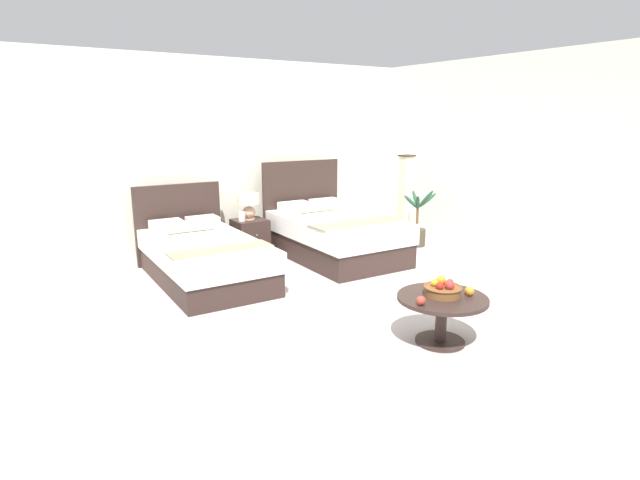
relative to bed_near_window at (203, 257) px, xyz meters
The scene contains 14 objects.
ground_plane 1.86m from the bed_near_window, 57.00° to the right, with size 9.90×9.34×0.02m, color #BBAFAA.
wall_back 2.02m from the bed_near_window, 53.10° to the left, with size 9.90×0.12×2.88m, color white.
wall_side_right 4.45m from the bed_near_window, 15.35° to the right, with size 0.12×4.94×2.88m, color white.
bed_near_window is the anchor object (origin of this frame).
bed_near_corner 2.00m from the bed_near_window, ahead, with size 1.38×2.13×1.35m.
nightstand 1.25m from the bed_near_window, 36.76° to the left, with size 0.47×0.47×0.55m.
table_lamp 1.36m from the bed_near_window, 37.48° to the left, with size 0.32×0.32×0.39m.
vase 1.16m from the bed_near_window, 39.42° to the left, with size 0.10×0.10×0.14m.
coffee_table 3.19m from the bed_near_window, 68.63° to the right, with size 0.82×0.82×0.45m.
fruit_bowl 3.18m from the bed_near_window, 68.19° to the right, with size 0.35×0.35×0.16m.
loose_apple 3.14m from the bed_near_window, 74.39° to the right, with size 0.08×0.08×0.08m.
loose_orange 3.38m from the bed_near_window, 65.89° to the right, with size 0.09×0.09×0.09m.
floor_lamp_corner 3.74m from the bed_near_window, ahead, with size 0.22×0.22×1.42m.
potted_palm 3.52m from the bed_near_window, ahead, with size 0.55×0.50×0.94m.
Camera 1 is at (-3.12, -4.45, 2.02)m, focal length 28.44 mm.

